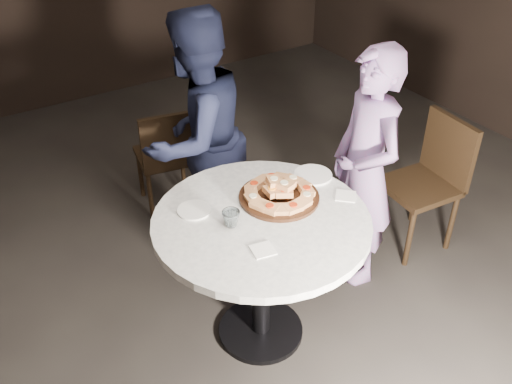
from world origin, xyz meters
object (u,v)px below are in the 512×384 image
water_glass (231,219)px  diner_navy (196,138)px  serving_board (279,197)px  chair_far (167,154)px  focaccia_pile (279,191)px  table (261,242)px  chair_right (431,175)px  diner_teal (365,170)px

water_glass → diner_navy: bearing=72.9°
serving_board → chair_far: size_ratio=0.51×
serving_board → diner_navy: 0.82m
focaccia_pile → chair_far: bearing=93.1°
table → diner_navy: (0.12, 0.91, 0.14)m
serving_board → focaccia_pile: (0.00, 0.00, 0.04)m
diner_navy → table: bearing=63.3°
diner_navy → serving_board: bearing=74.3°
chair_right → serving_board: bearing=-83.4°
chair_far → diner_teal: (0.71, -1.23, 0.27)m
serving_board → chair_far: 1.32m
focaccia_pile → diner_teal: bearing=4.0°
diner_teal → chair_far: bearing=-138.8°
table → chair_right: 1.42m
focaccia_pile → water_glass: (-0.32, -0.06, -0.00)m
diner_teal → focaccia_pile: bearing=-74.8°
serving_board → water_glass: (-0.32, -0.06, 0.03)m
serving_board → diner_teal: diner_teal is taller
focaccia_pile → chair_far: (-0.07, 1.27, -0.39)m
serving_board → chair_right: (1.23, 0.04, -0.31)m
focaccia_pile → chair_far: 1.33m
focaccia_pile → diner_teal: diner_teal is taller
chair_right → table: bearing=-79.8°
focaccia_pile → chair_right: (1.23, 0.04, -0.35)m
serving_board → chair_right: 1.27m
water_glass → diner_navy: diner_navy is taller
table → chair_right: chair_right is taller
focaccia_pile → water_glass: 0.33m
water_glass → chair_far: water_glass is taller
table → diner_teal: diner_teal is taller
serving_board → diner_teal: 0.65m
focaccia_pile → chair_far: focaccia_pile is taller
focaccia_pile → diner_navy: size_ratio=0.23×
table → focaccia_pile: 0.28m
focaccia_pile → chair_right: bearing=1.7°
chair_right → diner_teal: diner_teal is taller
water_glass → chair_right: (1.56, 0.10, -0.34)m
water_glass → diner_teal: (0.96, 0.11, -0.11)m
chair_right → diner_navy: 1.53m
chair_far → diner_teal: 1.45m
table → focaccia_pile: size_ratio=3.73×
table → water_glass: bearing=167.8°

